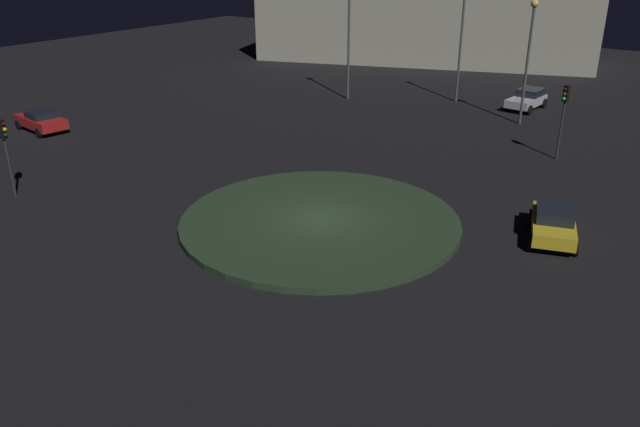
# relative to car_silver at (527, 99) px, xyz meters

# --- Properties ---
(ground_plane) EXTENTS (119.42, 119.42, 0.00)m
(ground_plane) POSITION_rel_car_silver_xyz_m (0.87, 26.17, -0.77)
(ground_plane) COLOR black
(roundabout_island) EXTENTS (12.62, 12.62, 0.28)m
(roundabout_island) POSITION_rel_car_silver_xyz_m (0.87, 26.17, -0.63)
(roundabout_island) COLOR #263823
(roundabout_island) RESTS_ON ground_plane
(car_silver) EXTENTS (2.30, 3.95, 1.46)m
(car_silver) POSITION_rel_car_silver_xyz_m (0.00, 0.00, 0.00)
(car_silver) COLOR silver
(car_silver) RESTS_ON ground_plane
(car_yellow) EXTENTS (2.88, 4.17, 1.42)m
(car_yellow) POSITION_rel_car_silver_xyz_m (-8.20, 21.73, -0.02)
(car_yellow) COLOR gold
(car_yellow) RESTS_ON ground_plane
(car_red) EXTENTS (4.29, 2.51, 1.37)m
(car_red) POSITION_rel_car_silver_xyz_m (24.73, 24.34, -0.05)
(car_red) COLOR red
(car_red) RESTS_ON ground_plane
(traffic_light_south) EXTENTS (0.36, 0.39, 4.31)m
(traffic_light_south) POSITION_rel_car_silver_xyz_m (-5.29, 10.78, 2.29)
(traffic_light_south) COLOR #2D2D2D
(traffic_light_south) RESTS_ON ground_plane
(traffic_light_east) EXTENTS (0.39, 0.36, 3.90)m
(traffic_light_east) POSITION_rel_car_silver_xyz_m (15.38, 32.06, 2.01)
(traffic_light_east) COLOR #2D2D2D
(traffic_light_east) RESTS_ON ground_plane
(streetlamp_south) EXTENTS (0.52, 0.52, 8.26)m
(streetlamp_south) POSITION_rel_car_silver_xyz_m (-0.98, 4.41, 4.60)
(streetlamp_south) COLOR #4C4C51
(streetlamp_south) RESTS_ON ground_plane
(streetlamp_south_near) EXTENTS (0.49, 0.49, 8.51)m
(streetlamp_south_near) POSITION_rel_car_silver_xyz_m (5.35, 0.77, 4.57)
(streetlamp_south_near) COLOR #4C4C51
(streetlamp_south_near) RESTS_ON ground_plane
(streetlamp_southeast) EXTENTS (0.59, 0.59, 9.59)m
(streetlamp_southeast) POSITION_rel_car_silver_xyz_m (12.82, 4.97, 5.72)
(streetlamp_southeast) COLOR #4C4C51
(streetlamp_southeast) RESTS_ON ground_plane
(store_building) EXTENTS (35.29, 21.52, 8.27)m
(store_building) POSITION_rel_car_silver_xyz_m (16.09, -15.09, 3.37)
(store_building) COLOR #ADA893
(store_building) RESTS_ON ground_plane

